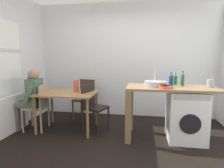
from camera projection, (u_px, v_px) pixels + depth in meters
The scene contains 19 objects.
ground_plane at pixel (115, 147), 2.95m from camera, with size 5.46×5.46×0.00m, color black.
wall_back at pixel (126, 60), 4.47m from camera, with size 4.60×0.10×2.70m, color silver.
radiator at pixel (12, 114), 3.52m from camera, with size 0.10×0.80×0.70m, color white.
dining_table at pixel (67, 98), 3.59m from camera, with size 1.10×0.76×0.74m.
chair_person_seat at pixel (39, 104), 3.61m from camera, with size 0.43×0.43×0.90m.
chair_opposite at pixel (92, 104), 3.61m from camera, with size 0.51×0.51×0.90m.
chair_spare_by_wall at pixel (85, 96), 4.35m from camera, with size 0.48×0.48×0.90m.
seated_person at pixel (31, 96), 3.59m from camera, with size 0.52×0.52×1.20m.
kitchen_counter at pixel (158, 96), 3.19m from camera, with size 1.50×0.68×0.92m.
washing_machine at pixel (186, 116), 3.16m from camera, with size 0.60×0.61×0.86m.
sink_basin at pixel (155, 84), 3.17m from camera, with size 0.38×0.38×0.09m, color #9EA0A5.
tap at pixel (155, 77), 3.33m from camera, with size 0.02×0.02×0.28m, color #B2B2B7.
bottle_tall_green at pixel (171, 80), 3.23m from camera, with size 0.08×0.08×0.24m.
bottle_squat_brown at pixel (175, 79), 3.37m from camera, with size 0.06×0.06×0.22m.
bottle_clear_small at pixel (183, 79), 3.25m from camera, with size 0.06×0.06×0.26m.
mixing_bowl at pixel (165, 87), 2.95m from camera, with size 0.19×0.19×0.05m.
utensil_crock at pixel (210, 83), 3.07m from camera, with size 0.11×0.11×0.30m.
vase at pixel (76, 86), 3.63m from camera, with size 0.09×0.09×0.23m, color #D84C38.
scissors at pixel (169, 87), 3.04m from camera, with size 0.15×0.06×0.01m.
Camera 1 is at (0.41, -2.76, 1.40)m, focal length 29.72 mm.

